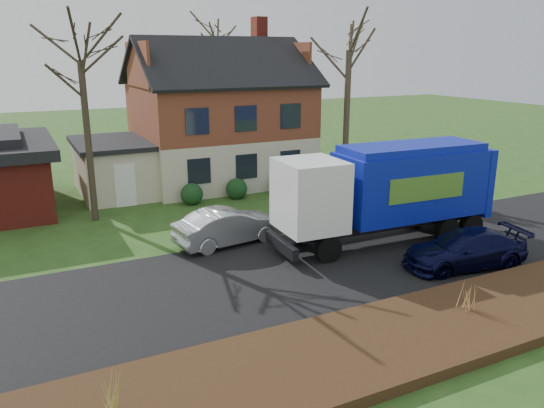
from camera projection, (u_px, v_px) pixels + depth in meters
name	position (u px, v px, depth m)	size (l,w,h in m)	color
ground	(312.00, 268.00, 18.48)	(120.00, 120.00, 0.00)	#274918
road	(312.00, 268.00, 18.48)	(80.00, 7.00, 0.02)	black
mulch_verge	(415.00, 334.00, 13.87)	(80.00, 3.50, 0.30)	#302010
main_house	(212.00, 112.00, 30.00)	(12.95, 8.95, 9.26)	beige
garbage_truck	(390.00, 187.00, 20.57)	(9.05, 2.78, 3.84)	black
silver_sedan	(229.00, 226.00, 20.70)	(1.51, 4.32, 1.42)	#B3B6BB
navy_wagon	(465.00, 249.00, 18.47)	(1.81, 4.44, 1.29)	black
tree_front_west	(78.00, 34.00, 21.63)	(3.25, 3.25, 9.66)	#392F22
tree_front_east	(350.00, 26.00, 28.02)	(3.80, 3.80, 10.55)	#443829
tree_back	(217.00, 24.00, 36.97)	(3.48, 3.48, 11.03)	#453A29
grass_clump_west	(110.00, 396.00, 10.33)	(0.38, 0.31, 1.00)	tan
grass_clump_mid	(467.00, 296.00, 14.76)	(0.31, 0.25, 0.86)	tan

